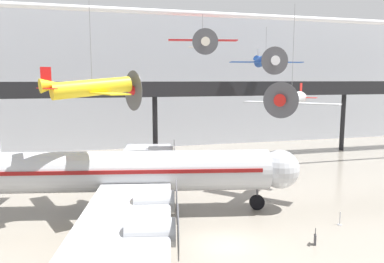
# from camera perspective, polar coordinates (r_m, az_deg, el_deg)

# --- Properties ---
(ground_plane) EXTENTS (260.00, 260.00, 0.00)m
(ground_plane) POSITION_cam_1_polar(r_m,az_deg,el_deg) (26.88, 5.11, -16.87)
(ground_plane) COLOR gray
(hangar_back_wall) EXTENTS (140.00, 3.00, 21.57)m
(hangar_back_wall) POSITION_cam_1_polar(r_m,az_deg,el_deg) (63.29, -7.56, 7.45)
(hangar_back_wall) COLOR silver
(hangar_back_wall) RESTS_ON ground
(mezzanine_walkway) EXTENTS (110.00, 3.20, 10.99)m
(mezzanine_walkway) POSITION_cam_1_polar(r_m,az_deg,el_deg) (50.60, -5.52, 5.67)
(mezzanine_walkway) COLOR black
(mezzanine_walkway) RESTS_ON ground
(ceiling_truss_beam) EXTENTS (120.00, 0.60, 0.60)m
(ceiling_truss_beam) POSITION_cam_1_polar(r_m,az_deg,el_deg) (42.83, -3.65, 17.69)
(ceiling_truss_beam) COLOR silver
(airliner_silver_main) EXTENTS (29.90, 34.46, 10.12)m
(airliner_silver_main) POSITION_cam_1_polar(r_m,az_deg,el_deg) (32.20, -10.00, -6.10)
(airliner_silver_main) COLOR #B7BABF
(airliner_silver_main) RESTS_ON ground
(suspended_plane_yellow_lowwing) EXTENTS (8.26, 9.72, 9.55)m
(suspended_plane_yellow_lowwing) POSITION_cam_1_polar(r_m,az_deg,el_deg) (31.43, -15.00, 6.40)
(suspended_plane_yellow_lowwing) COLOR yellow
(suspended_plane_silver_racer) EXTENTS (7.49, 7.53, 10.15)m
(suspended_plane_silver_racer) POSITION_cam_1_polar(r_m,az_deg,el_deg) (36.36, 14.92, 4.78)
(suspended_plane_silver_racer) COLOR silver
(suspended_plane_blue_trainer) EXTENTS (9.97, 8.19, 6.38)m
(suspended_plane_blue_trainer) POSITION_cam_1_polar(r_m,az_deg,el_deg) (52.49, 11.16, 10.71)
(suspended_plane_blue_trainer) COLOR #1E4CAD
(suspended_plane_red_highwing) EXTENTS (7.55, 6.24, 4.47)m
(suspended_plane_red_highwing) POSITION_cam_1_polar(r_m,az_deg,el_deg) (41.84, 1.62, 13.10)
(suspended_plane_red_highwing) COLOR red
(stanchion_barrier) EXTENTS (0.36, 0.36, 1.08)m
(stanchion_barrier) POSITION_cam_1_polar(r_m,az_deg,el_deg) (32.12, 21.60, -12.55)
(stanchion_barrier) COLOR #B2B5BA
(stanchion_barrier) RESTS_ON ground
(info_sign_pedestal) EXTENTS (0.46, 0.67, 1.24)m
(info_sign_pedestal) POSITION_cam_1_polar(r_m,az_deg,el_deg) (27.99, 18.25, -15.19)
(info_sign_pedestal) COLOR #4C4C51
(info_sign_pedestal) RESTS_ON ground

